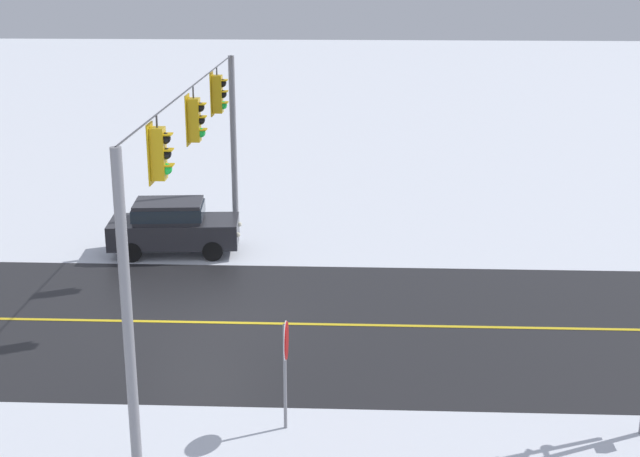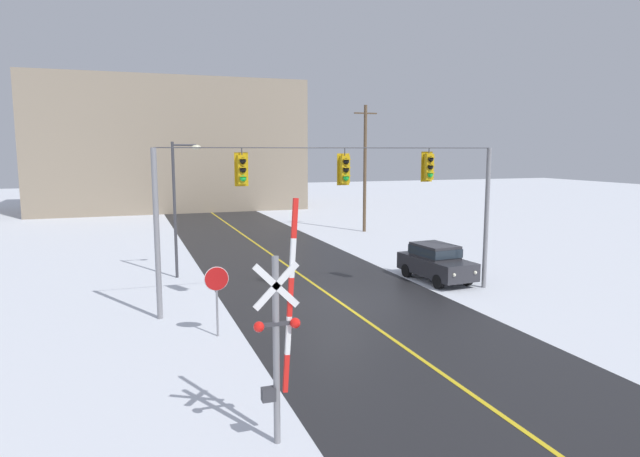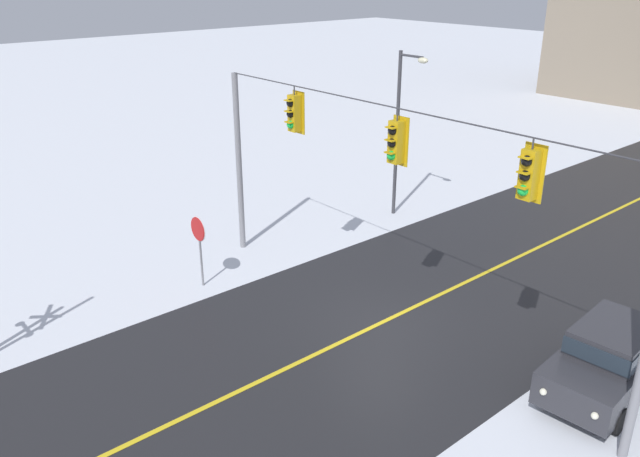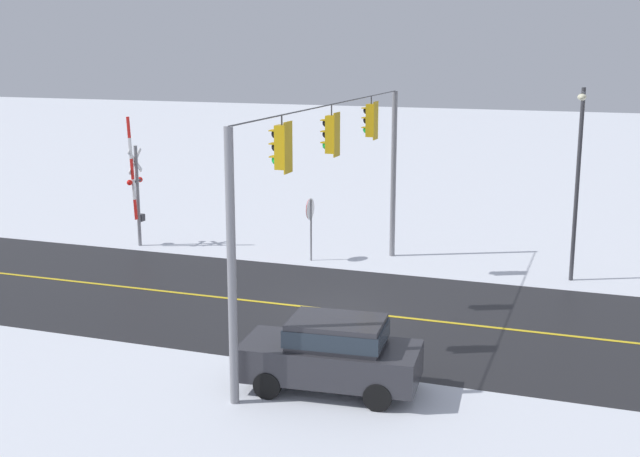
% 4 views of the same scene
% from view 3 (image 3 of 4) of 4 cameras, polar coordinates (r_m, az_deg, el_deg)
% --- Properties ---
extents(ground_plane, '(160.00, 160.00, 0.00)m').
position_cam_3_polar(ground_plane, '(18.46, 5.50, -8.41)').
color(ground_plane, silver).
extents(road_asphalt, '(9.00, 80.00, 0.01)m').
position_cam_3_polar(road_asphalt, '(22.70, 16.18, -3.04)').
color(road_asphalt, black).
rests_on(road_asphalt, ground).
extents(lane_centre_line, '(0.14, 72.00, 0.01)m').
position_cam_3_polar(lane_centre_line, '(22.70, 16.18, -3.03)').
color(lane_centre_line, gold).
rests_on(lane_centre_line, ground).
extents(signal_span, '(14.20, 0.47, 6.22)m').
position_cam_3_polar(signal_span, '(16.62, 6.18, 4.27)').
color(signal_span, gray).
rests_on(signal_span, ground).
extents(stop_sign, '(0.80, 0.09, 2.35)m').
position_cam_3_polar(stop_sign, '(20.01, -10.79, -0.66)').
color(stop_sign, gray).
rests_on(stop_sign, ground).
extents(parked_car_charcoal, '(2.11, 4.31, 1.74)m').
position_cam_3_polar(parked_car_charcoal, '(16.72, 24.48, -10.35)').
color(parked_car_charcoal, '#2D2D33').
rests_on(parked_car_charcoal, ground).
extents(streetlamp_near, '(1.39, 0.28, 6.50)m').
position_cam_3_polar(streetlamp_near, '(25.11, 7.31, 9.61)').
color(streetlamp_near, '#38383D').
rests_on(streetlamp_near, ground).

